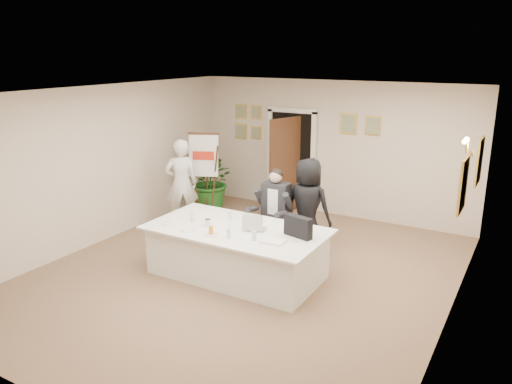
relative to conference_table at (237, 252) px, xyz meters
The scene contains 28 objects.
floor 0.41m from the conference_table, 53.11° to the left, with size 7.00×7.00×0.00m, color brown.
ceiling 2.41m from the conference_table, 53.11° to the left, with size 6.00×7.00×0.02m, color white.
wall_back 3.74m from the conference_table, 88.82° to the left, with size 6.00×0.10×2.80m, color beige.
wall_front 3.55m from the conference_table, 88.75° to the right, with size 6.00×0.10×2.80m, color beige.
wall_left 3.10m from the conference_table, behind, with size 0.10×7.00×2.80m, color beige.
wall_right 3.24m from the conference_table, ahead, with size 0.10×7.00×2.80m, color beige.
doorway 3.57m from the conference_table, 103.31° to the left, with size 1.14×0.86×2.20m.
pictures_back_wall 3.92m from the conference_table, 101.50° to the left, with size 3.40×0.06×0.80m, color gold, non-canonical shape.
pictures_right_wall 3.58m from the conference_table, 23.10° to the left, with size 0.06×2.20×0.80m, color gold, non-canonical shape.
wall_sconce 3.67m from the conference_table, 23.59° to the left, with size 0.20×0.30×0.24m, color gold, non-canonical shape.
conference_table is the anchor object (origin of this frame).
seated_man 1.21m from the conference_table, 87.95° to the left, with size 0.63×0.68×1.48m, color black, non-canonical shape.
flip_chart 3.05m from the conference_table, 134.73° to the left, with size 0.62×0.50×1.74m.
standing_man 2.57m from the conference_table, 147.26° to the left, with size 0.64×0.42×1.75m, color silver.
standing_woman 1.52m from the conference_table, 66.68° to the left, with size 0.82×0.53×1.67m, color black.
potted_palm 3.46m from the conference_table, 131.08° to the left, with size 1.14×0.99×1.27m, color #216120.
laptop 0.60m from the conference_table, 20.94° to the left, with size 0.31×0.34×0.28m, color #B7BABC, non-canonical shape.
laptop_bag 1.11m from the conference_table, ahead, with size 0.44×0.12×0.31m, color black.
paper_stack 0.88m from the conference_table, 17.18° to the right, with size 0.33×0.23×0.03m, color white.
plate_left 1.15m from the conference_table, 160.85° to the right, with size 0.21×0.21×0.01m, color white.
plate_mid 0.82m from the conference_table, 143.40° to the right, with size 0.23×0.23×0.01m, color white.
plate_near 0.60m from the conference_table, 112.09° to the right, with size 0.23×0.23×0.01m, color white.
glass_a 0.89m from the conference_table, behind, with size 0.07×0.07×0.14m, color silver.
glass_b 0.62m from the conference_table, 73.10° to the right, with size 0.06×0.06×0.14m, color silver.
glass_c 0.73m from the conference_table, 31.73° to the right, with size 0.07×0.07×0.14m, color silver.
glass_d 0.60m from the conference_table, 137.92° to the left, with size 0.06×0.06×0.14m, color silver.
oj_glass 0.64m from the conference_table, 111.08° to the right, with size 0.07×0.07×0.13m, color orange.
steel_jug 0.63m from the conference_table, 162.08° to the right, with size 0.09×0.09×0.11m, color silver.
Camera 1 is at (3.75, -6.11, 3.38)m, focal length 35.00 mm.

